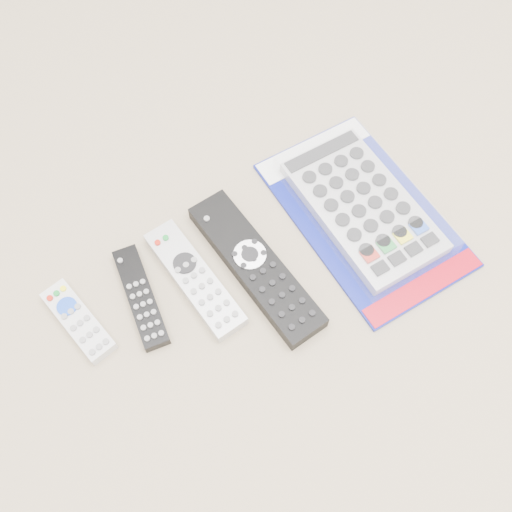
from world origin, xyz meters
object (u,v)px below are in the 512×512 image
remote_large_black (256,266)px  jumbo_remote_packaged (363,206)px  remote_small_grey (78,321)px  remote_silver_dvd (195,279)px  remote_slim_black (141,297)px

remote_large_black → jumbo_remote_packaged: 0.19m
remote_small_grey → remote_large_black: remote_large_black is taller
remote_silver_dvd → jumbo_remote_packaged: 0.28m
remote_silver_dvd → jumbo_remote_packaged: (0.28, -0.04, 0.01)m
remote_slim_black → remote_large_black: 0.17m
remote_slim_black → jumbo_remote_packaged: jumbo_remote_packaged is taller
remote_small_grey → remote_slim_black: (0.09, -0.02, -0.00)m
remote_small_grey → jumbo_remote_packaged: jumbo_remote_packaged is taller
remote_slim_black → remote_silver_dvd: remote_silver_dvd is taller
remote_slim_black → jumbo_remote_packaged: bearing=1.5°
remote_silver_dvd → jumbo_remote_packaged: size_ratio=0.59×
remote_small_grey → remote_silver_dvd: remote_silver_dvd is taller
remote_silver_dvd → remote_large_black: (0.08, -0.03, 0.00)m
remote_small_grey → remote_slim_black: 0.09m
remote_small_grey → remote_silver_dvd: 0.17m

